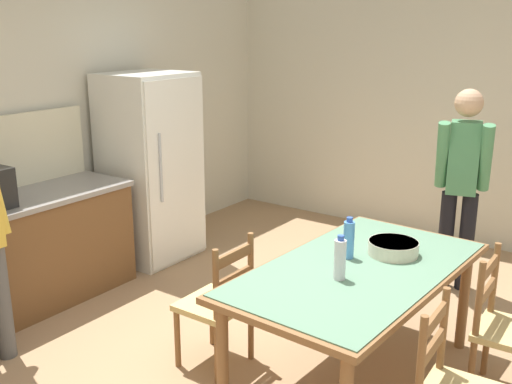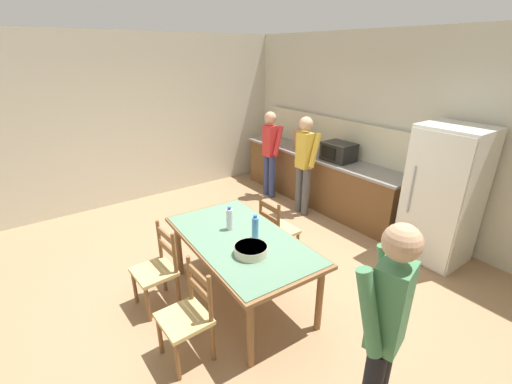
% 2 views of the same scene
% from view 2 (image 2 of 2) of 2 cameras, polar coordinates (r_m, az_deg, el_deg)
% --- Properties ---
extents(ground_plane, '(8.32, 8.32, 0.00)m').
position_cam_2_polar(ground_plane, '(4.42, -0.25, -13.42)').
color(ground_plane, '#9E7A56').
extents(wall_back, '(6.52, 0.12, 2.90)m').
position_cam_2_polar(wall_back, '(5.69, 22.29, 9.25)').
color(wall_back, beige).
rests_on(wall_back, ground).
extents(wall_left, '(0.12, 5.20, 2.90)m').
position_cam_2_polar(wall_left, '(6.61, -17.45, 11.54)').
color(wall_left, beige).
rests_on(wall_left, ground).
extents(kitchen_counter, '(3.40, 0.66, 0.91)m').
position_cam_2_polar(kitchen_counter, '(6.28, 10.33, 2.23)').
color(kitchen_counter, brown).
rests_on(kitchen_counter, ground).
extents(counter_splashback, '(3.36, 0.03, 0.60)m').
position_cam_2_polar(counter_splashback, '(6.29, 12.82, 9.22)').
color(counter_splashback, beige).
rests_on(counter_splashback, kitchen_counter).
extents(refrigerator, '(0.77, 0.73, 1.78)m').
position_cam_2_polar(refrigerator, '(4.96, 28.69, -0.49)').
color(refrigerator, silver).
rests_on(refrigerator, ground).
extents(microwave, '(0.50, 0.39, 0.30)m').
position_cam_2_polar(microwave, '(5.81, 13.60, 6.54)').
color(microwave, black).
rests_on(microwave, kitchen_counter).
extents(paper_bag, '(0.24, 0.16, 0.36)m').
position_cam_2_polar(paper_bag, '(6.39, 7.50, 8.69)').
color(paper_bag, tan).
rests_on(paper_bag, kitchen_counter).
extents(dining_table, '(1.87, 1.09, 0.78)m').
position_cam_2_polar(dining_table, '(3.67, -2.58, -8.74)').
color(dining_table, brown).
rests_on(dining_table, ground).
extents(bottle_near_centre, '(0.07, 0.07, 0.27)m').
position_cam_2_polar(bottle_near_centre, '(3.74, -4.44, -4.52)').
color(bottle_near_centre, silver).
rests_on(bottle_near_centre, dining_table).
extents(bottle_off_centre, '(0.07, 0.07, 0.27)m').
position_cam_2_polar(bottle_off_centre, '(3.55, -0.14, -6.00)').
color(bottle_off_centre, '#4C8ED6').
rests_on(bottle_off_centre, dining_table).
extents(serving_bowl, '(0.32, 0.32, 0.09)m').
position_cam_2_polar(serving_bowl, '(3.33, -0.87, -9.58)').
color(serving_bowl, beige).
rests_on(serving_bowl, dining_table).
extents(chair_side_near_left, '(0.44, 0.42, 0.91)m').
position_cam_2_polar(chair_side_near_left, '(3.87, -16.13, -12.31)').
color(chair_side_near_left, brown).
rests_on(chair_side_near_left, ground).
extents(chair_side_near_right, '(0.43, 0.41, 0.91)m').
position_cam_2_polar(chair_side_near_right, '(3.25, -11.29, -19.60)').
color(chair_side_near_right, brown).
rests_on(chair_side_near_right, ground).
extents(chair_side_far_left, '(0.42, 0.40, 0.91)m').
position_cam_2_polar(chair_side_far_left, '(4.47, 3.52, -6.34)').
color(chair_side_far_left, brown).
rests_on(chair_side_far_left, ground).
extents(person_at_sink, '(0.40, 0.28, 1.60)m').
position_cam_2_polar(person_at_sink, '(6.33, 2.37, 6.98)').
color(person_at_sink, navy).
rests_on(person_at_sink, ground).
extents(person_at_counter, '(0.41, 0.29, 1.65)m').
position_cam_2_polar(person_at_counter, '(5.65, 8.06, 5.12)').
color(person_at_counter, '#4C4C4C').
rests_on(person_at_counter, ground).
extents(person_by_table, '(0.36, 0.48, 1.71)m').
position_cam_2_polar(person_by_table, '(2.48, 20.59, -20.57)').
color(person_by_table, black).
rests_on(person_by_table, ground).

